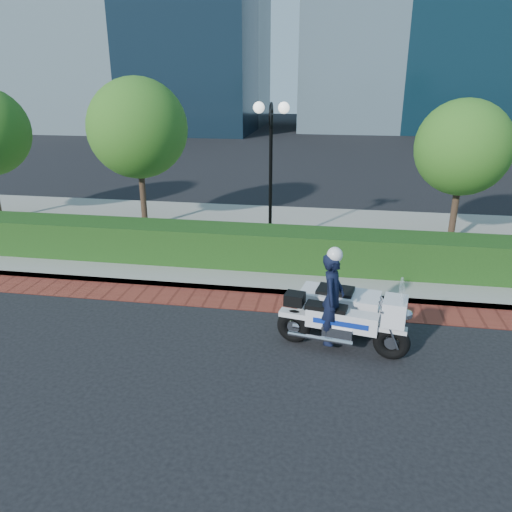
% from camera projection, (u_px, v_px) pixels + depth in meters
% --- Properties ---
extents(ground, '(120.00, 120.00, 0.00)m').
position_uv_depth(ground, '(189.00, 328.00, 10.61)').
color(ground, black).
rests_on(ground, ground).
extents(brick_strip, '(60.00, 1.00, 0.01)m').
position_uv_depth(brick_strip, '(207.00, 298.00, 12.00)').
color(brick_strip, maroon).
rests_on(brick_strip, ground).
extents(sidewalk, '(60.00, 8.00, 0.15)m').
position_uv_depth(sidewalk, '(243.00, 238.00, 16.14)').
color(sidewalk, gray).
rests_on(sidewalk, ground).
extents(hedge_main, '(18.00, 1.20, 1.00)m').
position_uv_depth(hedge_main, '(226.00, 245.00, 13.72)').
color(hedge_main, black).
rests_on(hedge_main, sidewalk).
extents(lamppost, '(1.02, 0.70, 4.21)m').
position_uv_depth(lamppost, '(271.00, 153.00, 14.25)').
color(lamppost, black).
rests_on(lamppost, sidewalk).
extents(tree_b, '(3.20, 3.20, 4.89)m').
position_uv_depth(tree_b, '(138.00, 128.00, 15.99)').
color(tree_b, '#332319').
rests_on(tree_b, sidewalk).
extents(tree_c, '(2.80, 2.80, 4.30)m').
position_uv_depth(tree_c, '(463.00, 148.00, 14.57)').
color(tree_c, '#332319').
rests_on(tree_c, sidewalk).
extents(police_motorcycle, '(2.59, 2.05, 2.10)m').
position_uv_depth(police_motorcycle, '(340.00, 308.00, 9.88)').
color(police_motorcycle, black).
rests_on(police_motorcycle, ground).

